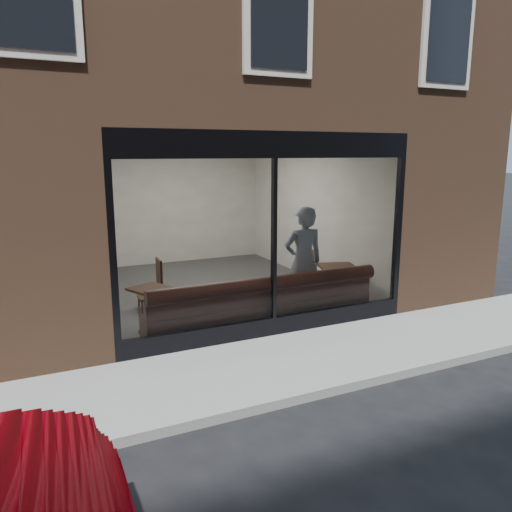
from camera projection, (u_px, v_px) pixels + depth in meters
name	position (u px, v px, depth m)	size (l,w,h in m)	color
ground	(349.00, 388.00, 6.23)	(120.00, 120.00, 0.00)	black
sidewalk_near	(307.00, 358.00, 7.11)	(40.00, 2.00, 0.01)	gray
kerb_near	(351.00, 385.00, 6.17)	(40.00, 0.10, 0.12)	gray
host_building_pier_left	(9.00, 210.00, 11.40)	(2.50, 12.00, 3.20)	brown
host_building_pier_right	(294.00, 197.00, 14.55)	(2.50, 12.00, 3.20)	brown
host_building_backfill	(142.00, 194.00, 15.63)	(5.00, 6.00, 3.20)	brown
cafe_floor	(210.00, 289.00, 10.65)	(6.00, 6.00, 0.00)	#2D2D30
cafe_ceiling	(207.00, 137.00, 10.00)	(6.00, 6.00, 0.00)	white
cafe_wall_back	(169.00, 203.00, 12.97)	(5.00, 5.00, 0.00)	beige
cafe_wall_left	(82.00, 223.00, 9.28)	(6.00, 6.00, 0.00)	beige
cafe_wall_right	(311.00, 210.00, 11.37)	(6.00, 6.00, 0.00)	beige
storefront_kick	(273.00, 326.00, 8.01)	(5.00, 0.10, 0.30)	black
storefront_header	(275.00, 145.00, 7.43)	(5.00, 0.10, 0.40)	black
storefront_mullion	(274.00, 240.00, 7.73)	(0.06, 0.10, 2.50)	black
storefront_glass	(275.00, 241.00, 7.70)	(4.80, 4.80, 0.00)	white
banquette	(262.00, 314.00, 8.35)	(4.00, 0.55, 0.45)	#391A14
person	(303.00, 262.00, 8.79)	(0.72, 0.47, 1.97)	#899DB4
cafe_table_left	(150.00, 289.00, 8.00)	(0.56, 0.56, 0.04)	black
cafe_table_right	(338.00, 267.00, 9.52)	(0.67, 0.67, 0.04)	black
cafe_chair_left	(150.00, 297.00, 9.30)	(0.42, 0.42, 0.04)	black
cafe_chair_right	(302.00, 284.00, 10.25)	(0.42, 0.42, 0.04)	black
wall_poster	(87.00, 224.00, 8.92)	(0.02, 0.66, 0.88)	white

